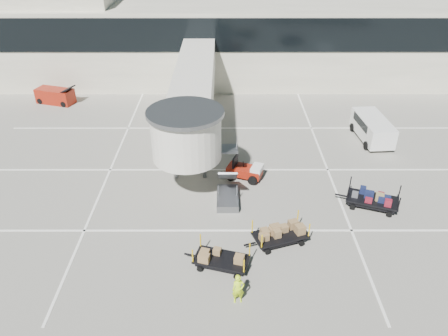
{
  "coord_description": "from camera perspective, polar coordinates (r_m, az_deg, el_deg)",
  "views": [
    {
      "loc": [
        -1.65,
        -18.4,
        16.69
      ],
      "look_at": [
        -1.63,
        5.94,
        2.0
      ],
      "focal_mm": 35.0,
      "sensor_mm": 36.0,
      "label": 1
    }
  ],
  "objects": [
    {
      "name": "box_cart_near",
      "position": [
        25.34,
        7.27,
        -8.66
      ],
      "size": [
        3.78,
        2.42,
        1.46
      ],
      "rotation": [
        0.0,
        0.0,
        0.34
      ],
      "color": "black",
      "rests_on": "ground"
    },
    {
      "name": "box_cart_far",
      "position": [
        23.73,
        -0.11,
        -11.87
      ],
      "size": [
        3.62,
        2.18,
        1.39
      ],
      "rotation": [
        0.0,
        0.0,
        -0.28
      ],
      "color": "black",
      "rests_on": "ground"
    },
    {
      "name": "belt_loader",
      "position": [
        46.2,
        -21.15,
        8.76
      ],
      "size": [
        4.13,
        2.53,
        1.87
      ],
      "rotation": [
        0.0,
        0.0,
        -0.3
      ],
      "color": "maroon",
      "rests_on": "ground"
    },
    {
      "name": "ground_worker",
      "position": [
        21.82,
        1.88,
        -15.52
      ],
      "size": [
        0.66,
        0.48,
        1.67
      ],
      "primitive_type": "imported",
      "rotation": [
        0.0,
        0.0,
        0.14
      ],
      "color": "#CAF91A",
      "rests_on": "ground"
    },
    {
      "name": "ground",
      "position": [
        24.9,
        3.84,
        -11.08
      ],
      "size": [
        140.0,
        140.0,
        0.0
      ],
      "primitive_type": "plane",
      "color": "#999689",
      "rests_on": "ground"
    },
    {
      "name": "minivan",
      "position": [
        37.92,
        18.75,
        5.17
      ],
      "size": [
        2.53,
        5.15,
        1.9
      ],
      "rotation": [
        0.0,
        0.0,
        0.08
      ],
      "color": "white",
      "rests_on": "ground"
    },
    {
      "name": "lane_markings",
      "position": [
        32.38,
        1.7,
        0.08
      ],
      "size": [
        40.0,
        30.0,
        0.02
      ],
      "color": "white",
      "rests_on": "ground"
    },
    {
      "name": "baggage_tug",
      "position": [
        30.89,
        2.83,
        -0.36
      ],
      "size": [
        2.71,
        2.25,
        1.61
      ],
      "rotation": [
        0.0,
        0.0,
        -0.36
      ],
      "color": "maroon",
      "rests_on": "ground"
    },
    {
      "name": "suitcase_cart",
      "position": [
        29.5,
        18.69,
        -3.95
      ],
      "size": [
        3.98,
        2.6,
        1.54
      ],
      "rotation": [
        0.0,
        0.0,
        -0.35
      ],
      "color": "black",
      "rests_on": "ground"
    },
    {
      "name": "jet_bridge",
      "position": [
        33.16,
        -4.1,
        9.06
      ],
      "size": [
        5.7,
        20.4,
        6.03
      ],
      "color": "white",
      "rests_on": "ground"
    },
    {
      "name": "terminal",
      "position": [
        49.97,
        1.51,
        16.51
      ],
      "size": [
        64.0,
        12.11,
        15.2
      ],
      "color": "silver",
      "rests_on": "ground"
    }
  ]
}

